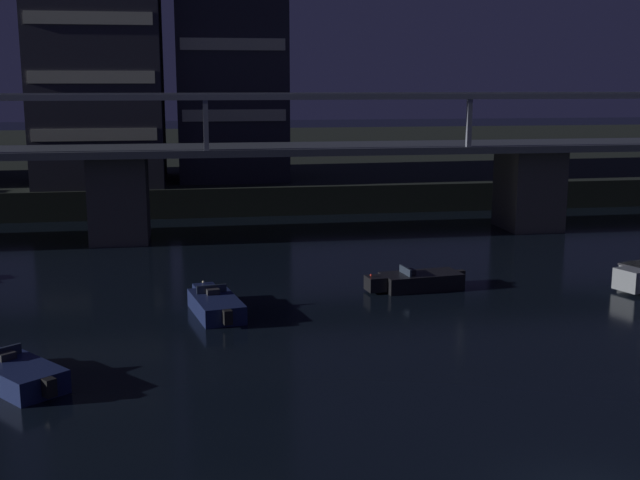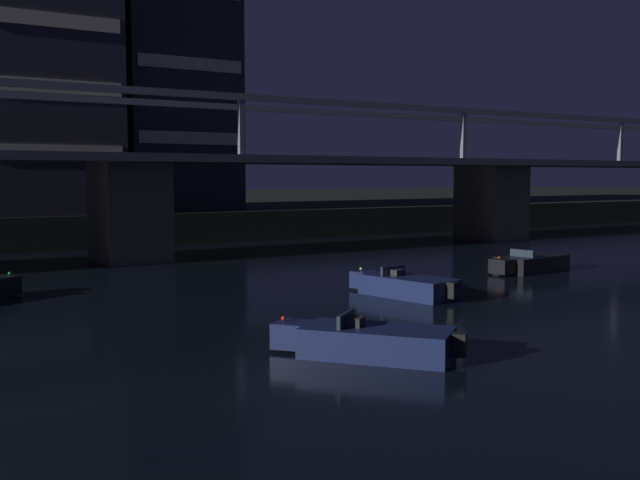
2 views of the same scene
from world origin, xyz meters
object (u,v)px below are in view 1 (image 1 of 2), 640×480
(tower_west_tall, at_px, (98,48))
(speedboat_near_center, at_px, (215,305))
(river_bridge, at_px, (333,171))
(speedboat_mid_left, at_px, (13,373))
(tower_central, at_px, (229,11))
(speedboat_near_right, at_px, (417,281))

(tower_west_tall, height_order, speedboat_near_center, tower_west_tall)
(river_bridge, height_order, tower_west_tall, tower_west_tall)
(speedboat_near_center, bearing_deg, river_bridge, 64.62)
(tower_west_tall, xyz_separation_m, speedboat_near_center, (7.57, -31.68, -12.23))
(river_bridge, height_order, speedboat_mid_left, river_bridge)
(river_bridge, bearing_deg, speedboat_near_center, -115.38)
(tower_central, bearing_deg, tower_west_tall, -169.47)
(speedboat_mid_left, bearing_deg, river_bridge, 58.44)
(tower_west_tall, relative_size, speedboat_near_center, 4.06)
(speedboat_mid_left, bearing_deg, tower_central, 76.54)
(speedboat_mid_left, bearing_deg, speedboat_near_center, 46.45)
(speedboat_near_right, bearing_deg, speedboat_near_center, -164.76)
(speedboat_near_right, bearing_deg, tower_central, 103.37)
(tower_west_tall, relative_size, tower_central, 0.77)
(speedboat_near_center, relative_size, speedboat_near_right, 1.00)
(tower_central, relative_size, speedboat_near_center, 5.24)
(tower_central, relative_size, speedboat_near_right, 5.23)
(river_bridge, xyz_separation_m, speedboat_near_right, (1.52, -15.24, -3.83))
(tower_central, xyz_separation_m, speedboat_near_right, (7.33, -30.85, -15.32))
(tower_central, bearing_deg, river_bridge, -69.58)
(speedboat_near_right, bearing_deg, river_bridge, 95.70)
(river_bridge, xyz_separation_m, speedboat_near_center, (-8.53, -17.98, -3.83))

